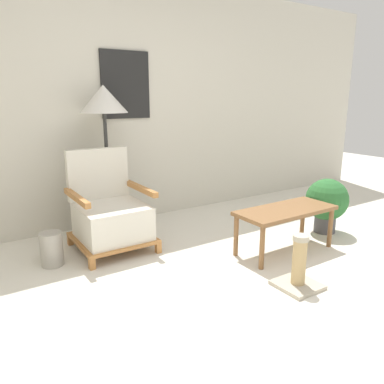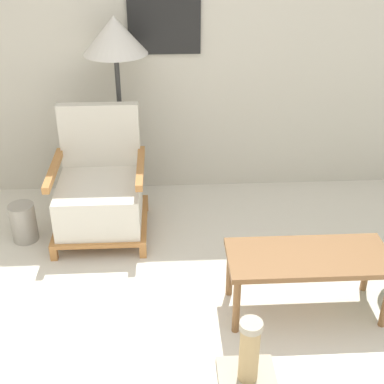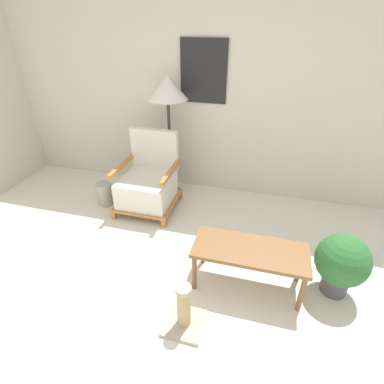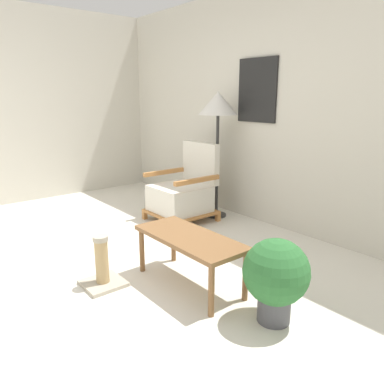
{
  "view_description": "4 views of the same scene",
  "coord_description": "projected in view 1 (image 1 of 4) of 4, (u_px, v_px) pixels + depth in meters",
  "views": [
    {
      "loc": [
        -1.75,
        -1.58,
        1.42
      ],
      "look_at": [
        0.13,
        1.29,
        0.55
      ],
      "focal_mm": 35.0,
      "sensor_mm": 36.0,
      "label": 1
    },
    {
      "loc": [
        -0.04,
        -1.82,
        2.31
      ],
      "look_at": [
        0.13,
        1.29,
        0.55
      ],
      "focal_mm": 50.0,
      "sensor_mm": 36.0,
      "label": 2
    },
    {
      "loc": [
        0.82,
        -1.28,
        2.14
      ],
      "look_at": [
        0.13,
        1.29,
        0.55
      ],
      "focal_mm": 28.0,
      "sensor_mm": 36.0,
      "label": 3
    },
    {
      "loc": [
        2.95,
        -1.01,
        1.49
      ],
      "look_at": [
        0.13,
        1.29,
        0.55
      ],
      "focal_mm": 35.0,
      "sensor_mm": 36.0,
      "label": 4
    }
  ],
  "objects": [
    {
      "name": "scratching_post",
      "position": [
        299.0,
        269.0,
        2.85
      ],
      "size": [
        0.31,
        0.31,
        0.42
      ],
      "color": "#B2A893",
      "rests_on": "ground_plane"
    },
    {
      "name": "potted_plant",
      "position": [
        327.0,
        202.0,
        3.99
      ],
      "size": [
        0.45,
        0.45,
        0.59
      ],
      "color": "#4C4C51",
      "rests_on": "ground_plane"
    },
    {
      "name": "ground_plane",
      "position": [
        280.0,
        311.0,
        2.56
      ],
      "size": [
        14.0,
        14.0,
        0.0
      ],
      "primitive_type": "plane",
      "color": "silver"
    },
    {
      "name": "coffee_table",
      "position": [
        286.0,
        214.0,
        3.48
      ],
      "size": [
        0.98,
        0.42,
        0.42
      ],
      "color": "brown",
      "rests_on": "ground_plane"
    },
    {
      "name": "armchair",
      "position": [
        110.0,
        215.0,
        3.56
      ],
      "size": [
        0.69,
        0.7,
        0.94
      ],
      "color": "#B2753D",
      "rests_on": "ground_plane"
    },
    {
      "name": "vase",
      "position": [
        52.0,
        249.0,
        3.23
      ],
      "size": [
        0.19,
        0.19,
        0.3
      ],
      "primitive_type": "cylinder",
      "color": "#9E998E",
      "rests_on": "ground_plane"
    },
    {
      "name": "wall_back",
      "position": [
        127.0,
        103.0,
        4.19
      ],
      "size": [
        8.0,
        0.09,
        2.7
      ],
      "color": "beige",
      "rests_on": "ground_plane"
    },
    {
      "name": "floor_lamp",
      "position": [
        104.0,
        104.0,
        3.73
      ],
      "size": [
        0.47,
        0.47,
        1.54
      ],
      "color": "#2D2D2D",
      "rests_on": "ground_plane"
    }
  ]
}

